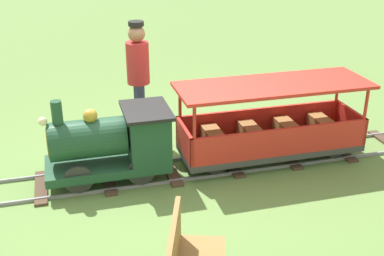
% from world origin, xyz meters
% --- Properties ---
extents(ground_plane, '(60.00, 60.00, 0.00)m').
position_xyz_m(ground_plane, '(0.00, 0.00, 0.00)').
color(ground_plane, '#608442').
extents(track, '(0.76, 6.05, 0.04)m').
position_xyz_m(track, '(0.00, -0.22, 0.02)').
color(track, gray).
rests_on(track, ground_plane).
extents(locomotive, '(0.72, 1.45, 1.00)m').
position_xyz_m(locomotive, '(0.00, 0.81, 0.48)').
color(locomotive, '#1E472D').
rests_on(locomotive, ground_plane).
extents(passenger_car, '(0.82, 2.35, 0.97)m').
position_xyz_m(passenger_car, '(0.00, -1.12, 0.42)').
color(passenger_car, '#3F3F3F').
rests_on(passenger_car, ground_plane).
extents(conductor_person, '(0.30, 0.30, 1.62)m').
position_xyz_m(conductor_person, '(1.07, 0.34, 0.96)').
color(conductor_person, '#282D47').
rests_on(conductor_person, ground_plane).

